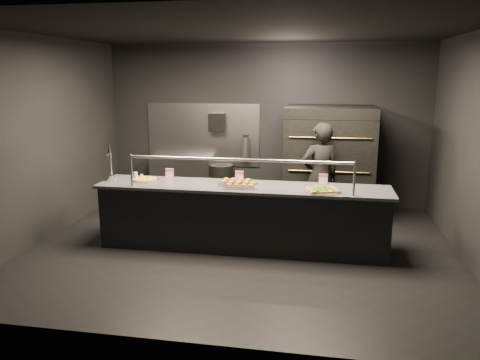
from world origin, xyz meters
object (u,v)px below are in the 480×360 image
at_px(slider_tray_a, 236,182).
at_px(square_pizza, 322,190).
at_px(prep_shelf, 182,179).
at_px(beer_tap, 111,170).
at_px(towel_dispenser, 217,123).
at_px(round_pizza, 145,180).
at_px(fire_extinguisher, 246,149).
at_px(worker, 320,177).
at_px(service_counter, 242,217).
at_px(pizza_oven, 329,161).
at_px(slider_tray_b, 241,185).
at_px(trash_bin, 221,185).

height_order(slider_tray_a, square_pizza, slider_tray_a).
distance_m(prep_shelf, beer_tap, 2.44).
bearing_deg(towel_dispenser, round_pizza, -103.23).
bearing_deg(fire_extinguisher, worker, -43.39).
distance_m(service_counter, slider_tray_a, 0.50).
height_order(service_counter, beer_tap, beer_tap).
height_order(pizza_oven, slider_tray_a, pizza_oven).
height_order(towel_dispenser, slider_tray_b, towel_dispenser).
height_order(pizza_oven, slider_tray_b, pizza_oven).
xyz_separation_m(fire_extinguisher, round_pizza, (-1.10, -2.35, -0.12)).
relative_size(pizza_oven, trash_bin, 2.48).
xyz_separation_m(pizza_oven, round_pizza, (-2.65, -1.85, -0.03)).
height_order(beer_tap, worker, worker).
bearing_deg(pizza_oven, towel_dispenser, 166.86).
relative_size(prep_shelf, trash_bin, 1.56).
bearing_deg(slider_tray_a, pizza_oven, 54.69).
relative_size(fire_extinguisher, slider_tray_b, 1.02).
distance_m(pizza_oven, slider_tray_b, 2.32).
height_order(pizza_oven, prep_shelf, pizza_oven).
bearing_deg(slider_tray_a, worker, 40.99).
xyz_separation_m(slider_tray_a, trash_bin, (-0.69, 2.16, -0.56)).
xyz_separation_m(prep_shelf, round_pizza, (0.15, -2.27, 0.49)).
relative_size(beer_tap, square_pizza, 1.12).
bearing_deg(round_pizza, prep_shelf, 93.78).
height_order(towel_dispenser, square_pizza, towel_dispenser).
relative_size(towel_dispenser, worker, 0.20).
bearing_deg(prep_shelf, towel_dispenser, 5.71).
xyz_separation_m(service_counter, round_pizza, (-1.45, 0.05, 0.47)).
relative_size(service_counter, round_pizza, 10.20).
height_order(slider_tray_a, worker, worker).
bearing_deg(slider_tray_a, prep_shelf, 123.62).
bearing_deg(beer_tap, prep_shelf, 81.45).
relative_size(pizza_oven, fire_extinguisher, 3.78).
bearing_deg(prep_shelf, slider_tray_a, -56.38).
bearing_deg(pizza_oven, worker, -99.77).
distance_m(square_pizza, trash_bin, 3.07).
height_order(service_counter, pizza_oven, pizza_oven).
distance_m(square_pizza, worker, 1.20).
bearing_deg(pizza_oven, slider_tray_a, -125.31).
distance_m(fire_extinguisher, round_pizza, 2.60).
bearing_deg(square_pizza, fire_extinguisher, 119.90).
bearing_deg(square_pizza, towel_dispenser, 128.51).
relative_size(prep_shelf, slider_tray_b, 2.41).
distance_m(pizza_oven, slider_tray_a, 2.25).
distance_m(towel_dispenser, worker, 2.46).
bearing_deg(fire_extinguisher, round_pizza, -115.09).
xyz_separation_m(round_pizza, slider_tray_a, (1.35, 0.01, 0.01)).
height_order(fire_extinguisher, slider_tray_a, fire_extinguisher).
xyz_separation_m(fire_extinguisher, trash_bin, (-0.44, -0.18, -0.67)).
height_order(pizza_oven, round_pizza, pizza_oven).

